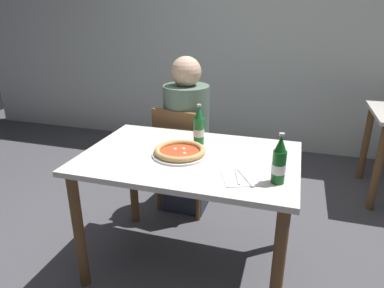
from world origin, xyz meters
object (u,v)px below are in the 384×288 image
at_px(dining_table_main, 189,174).
at_px(napkin_with_cutlery, 241,178).
at_px(pizza_margherita_near, 180,152).
at_px(beer_bottle_center, 279,162).
at_px(chair_behind_table, 183,154).
at_px(diner_seated, 186,139).
at_px(beer_bottle_left, 199,127).

distance_m(dining_table_main, napkin_with_cutlery, 0.40).
relative_size(pizza_margherita_near, napkin_with_cutlery, 1.34).
relative_size(pizza_margherita_near, beer_bottle_center, 1.27).
relative_size(chair_behind_table, diner_seated, 0.70).
distance_m(beer_bottle_left, beer_bottle_center, 0.62).
bearing_deg(diner_seated, pizza_margherita_near, -75.15).
xyz_separation_m(dining_table_main, beer_bottle_left, (0.00, 0.19, 0.22)).
bearing_deg(beer_bottle_center, pizza_margherita_near, 162.14).
height_order(dining_table_main, beer_bottle_left, beer_bottle_left).
relative_size(chair_behind_table, napkin_with_cutlery, 3.64).
height_order(pizza_margherita_near, beer_bottle_center, beer_bottle_center).
xyz_separation_m(pizza_margherita_near, napkin_with_cutlery, (0.38, -0.18, -0.02)).
relative_size(beer_bottle_left, beer_bottle_center, 1.00).
bearing_deg(beer_bottle_left, pizza_margherita_near, -105.08).
distance_m(chair_behind_table, beer_bottle_center, 1.15).
bearing_deg(beer_bottle_center, beer_bottle_left, 142.43).
relative_size(beer_bottle_center, napkin_with_cutlery, 1.06).
bearing_deg(pizza_margherita_near, chair_behind_table, 106.80).
distance_m(chair_behind_table, diner_seated, 0.11).
bearing_deg(dining_table_main, beer_bottle_left, 89.32).
height_order(beer_bottle_center, napkin_with_cutlery, beer_bottle_center).
bearing_deg(beer_bottle_left, chair_behind_table, 119.99).
bearing_deg(chair_behind_table, beer_bottle_left, 127.92).
bearing_deg(pizza_margherita_near, dining_table_main, 12.00).
height_order(chair_behind_table, beer_bottle_left, beer_bottle_left).
height_order(dining_table_main, napkin_with_cutlery, napkin_with_cutlery).
height_order(pizza_margherita_near, beer_bottle_left, beer_bottle_left).
xyz_separation_m(chair_behind_table, napkin_with_cutlery, (0.56, -0.80, 0.27)).
distance_m(pizza_margherita_near, beer_bottle_left, 0.23).
distance_m(dining_table_main, diner_seated, 0.70).
distance_m(dining_table_main, pizza_margherita_near, 0.15).
xyz_separation_m(dining_table_main, beer_bottle_center, (0.49, -0.19, 0.22)).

